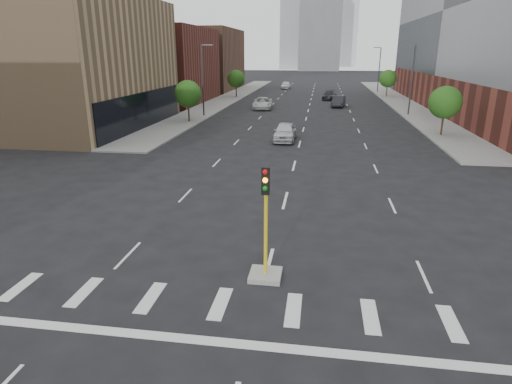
% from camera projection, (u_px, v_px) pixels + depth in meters
% --- Properties ---
extents(sidewalk_left_far, '(5.00, 92.00, 0.15)m').
position_uv_depth(sidewalk_left_far, '(230.00, 98.00, 79.46)').
color(sidewalk_left_far, gray).
rests_on(sidewalk_left_far, ground).
extents(sidewalk_right_far, '(5.00, 92.00, 0.15)m').
position_uv_depth(sidewalk_right_far, '(397.00, 100.00, 75.23)').
color(sidewalk_right_far, gray).
rests_on(sidewalk_right_far, ground).
extents(building_left_mid, '(20.00, 24.00, 14.00)m').
position_uv_depth(building_left_mid, '(55.00, 63.00, 47.11)').
color(building_left_mid, tan).
rests_on(building_left_mid, ground).
extents(building_left_far_a, '(20.00, 22.00, 12.00)m').
position_uv_depth(building_left_far_a, '(147.00, 65.00, 71.85)').
color(building_left_far_a, brown).
rests_on(building_left_far_a, ground).
extents(building_left_far_b, '(20.00, 24.00, 13.00)m').
position_uv_depth(building_left_far_b, '(191.00, 60.00, 96.12)').
color(building_left_far_b, brown).
rests_on(building_left_far_b, ground).
extents(tower_mid, '(18.00, 18.00, 44.00)m').
position_uv_depth(tower_mid, '(321.00, 19.00, 188.86)').
color(tower_mid, slate).
rests_on(tower_mid, ground).
extents(median_traffic_signal, '(1.20, 1.20, 4.40)m').
position_uv_depth(median_traffic_signal, '(265.00, 255.00, 15.97)').
color(median_traffic_signal, '#999993').
rests_on(median_traffic_signal, ground).
extents(streetlight_right_a, '(1.60, 0.22, 9.07)m').
position_uv_depth(streetlight_right_a, '(412.00, 77.00, 56.07)').
color(streetlight_right_a, '#2D2D30').
rests_on(streetlight_right_a, ground).
extents(streetlight_right_b, '(1.60, 0.22, 9.07)m').
position_uv_depth(streetlight_right_b, '(379.00, 68.00, 88.95)').
color(streetlight_right_b, '#2D2D30').
rests_on(streetlight_right_b, ground).
extents(streetlight_left, '(1.60, 0.22, 9.07)m').
position_uv_depth(streetlight_left, '(203.00, 78.00, 55.14)').
color(streetlight_left, '#2D2D30').
rests_on(streetlight_left, ground).
extents(tree_left_near, '(3.20, 3.20, 4.85)m').
position_uv_depth(tree_left_near, '(188.00, 94.00, 51.03)').
color(tree_left_near, '#382619').
rests_on(tree_left_near, ground).
extents(tree_left_far, '(3.20, 3.20, 4.85)m').
position_uv_depth(tree_left_far, '(236.00, 79.00, 79.22)').
color(tree_left_far, '#382619').
rests_on(tree_left_far, ground).
extents(tree_right_near, '(3.20, 3.20, 4.85)m').
position_uv_depth(tree_right_near, '(445.00, 102.00, 42.40)').
color(tree_right_near, '#382619').
rests_on(tree_right_near, ground).
extents(tree_right_far, '(3.20, 3.20, 4.85)m').
position_uv_depth(tree_right_far, '(388.00, 79.00, 79.97)').
color(tree_right_far, '#382619').
rests_on(tree_right_far, ground).
extents(car_near_left, '(2.08, 5.08, 1.72)m').
position_uv_depth(car_near_left, '(285.00, 132.00, 41.06)').
color(car_near_left, silver).
rests_on(car_near_left, ground).
extents(car_mid_right, '(2.39, 5.26, 1.67)m').
position_uv_depth(car_mid_right, '(339.00, 101.00, 66.37)').
color(car_mid_right, black).
rests_on(car_mid_right, ground).
extents(car_far_left, '(3.36, 6.29, 1.68)m').
position_uv_depth(car_far_left, '(263.00, 103.00, 63.95)').
color(car_far_left, '#B6B6B6').
rests_on(car_far_left, ground).
extents(car_deep_right, '(2.81, 5.61, 1.56)m').
position_uv_depth(car_deep_right, '(330.00, 95.00, 76.26)').
color(car_deep_right, black).
rests_on(car_deep_right, ground).
extents(car_distant, '(2.05, 4.93, 1.67)m').
position_uv_depth(car_distant, '(286.00, 85.00, 98.98)').
color(car_distant, silver).
rests_on(car_distant, ground).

